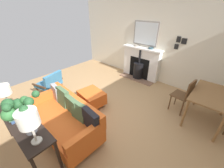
# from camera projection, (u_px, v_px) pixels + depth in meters

# --- Properties ---
(ground_plane) EXTENTS (5.51, 6.07, 0.01)m
(ground_plane) POSITION_uv_depth(u_px,v_px,m) (92.00, 111.00, 3.61)
(ground_plane) COLOR tan
(wall_left) EXTENTS (0.12, 6.07, 2.62)m
(wall_left) POSITION_uv_depth(u_px,v_px,m) (149.00, 42.00, 4.75)
(wall_left) COLOR silver
(wall_left) RESTS_ON ground
(fireplace) EXTENTS (0.55, 1.47, 1.14)m
(fireplace) POSITION_uv_depth(u_px,v_px,m) (140.00, 65.00, 5.08)
(fireplace) COLOR brown
(fireplace) RESTS_ON ground
(mirror_over_mantel) EXTENTS (0.04, 0.90, 0.78)m
(mirror_over_mantel) POSITION_uv_depth(u_px,v_px,m) (146.00, 34.00, 4.64)
(mirror_over_mantel) COLOR gray
(mantel_bowl_near) EXTENTS (0.17, 0.17, 0.04)m
(mantel_bowl_near) POSITION_uv_depth(u_px,v_px,m) (136.00, 46.00, 4.94)
(mantel_bowl_near) COLOR #9E9384
(mantel_bowl_near) RESTS_ON fireplace
(mantel_bowl_far) EXTENTS (0.16, 0.16, 0.05)m
(mantel_bowl_far) POSITION_uv_depth(u_px,v_px,m) (151.00, 48.00, 4.61)
(mantel_bowl_far) COLOR #334C56
(mantel_bowl_far) RESTS_ON fireplace
(sofa) EXTENTS (0.90, 1.81, 0.82)m
(sofa) POSITION_uv_depth(u_px,v_px,m) (66.00, 117.00, 2.90)
(sofa) COLOR #B2B2B7
(sofa) RESTS_ON ground
(ottoman) EXTENTS (0.62, 0.72, 0.42)m
(ottoman) POSITION_uv_depth(u_px,v_px,m) (92.00, 97.00, 3.72)
(ottoman) COLOR #B2B2B7
(ottoman) RESTS_ON ground
(armchair_accent) EXTENTS (0.79, 0.73, 0.75)m
(armchair_accent) POSITION_uv_depth(u_px,v_px,m) (50.00, 82.00, 4.09)
(armchair_accent) COLOR #4C3321
(armchair_accent) RESTS_ON ground
(console_table) EXTENTS (0.38, 1.52, 0.78)m
(console_table) POSITION_uv_depth(u_px,v_px,m) (24.00, 126.00, 2.27)
(console_table) COLOR black
(console_table) RESTS_ON ground
(table_lamp_near_end) EXTENTS (0.24, 0.24, 0.44)m
(table_lamp_near_end) POSITION_uv_depth(u_px,v_px,m) (3.00, 91.00, 2.38)
(table_lamp_near_end) COLOR beige
(table_lamp_near_end) RESTS_ON console_table
(table_lamp_far_end) EXTENTS (0.26, 0.26, 0.53)m
(table_lamp_far_end) POSITION_uv_depth(u_px,v_px,m) (28.00, 119.00, 1.69)
(table_lamp_far_end) COLOR beige
(table_lamp_far_end) RESTS_ON console_table
(potted_plant) EXTENTS (0.49, 0.42, 0.65)m
(potted_plant) POSITION_uv_depth(u_px,v_px,m) (20.00, 111.00, 1.83)
(potted_plant) COLOR #4C4C51
(potted_plant) RESTS_ON console_table
(book_stack) EXTENTS (0.28, 0.21, 0.05)m
(book_stack) POSITION_uv_depth(u_px,v_px,m) (18.00, 116.00, 2.29)
(book_stack) COLOR #38517F
(book_stack) RESTS_ON console_table
(dining_table) EXTENTS (1.15, 0.73, 0.76)m
(dining_table) POSITION_uv_depth(u_px,v_px,m) (211.00, 98.00, 3.00)
(dining_table) COLOR olive
(dining_table) RESTS_ON ground
(dining_chair_near_fireplace) EXTENTS (0.45, 0.45, 0.91)m
(dining_chair_near_fireplace) POSITION_uv_depth(u_px,v_px,m) (185.00, 94.00, 3.34)
(dining_chair_near_fireplace) COLOR brown
(dining_chair_near_fireplace) RESTS_ON ground
(photo_gallery_row) EXTENTS (0.02, 0.31, 0.38)m
(photo_gallery_row) POSITION_uv_depth(u_px,v_px,m) (180.00, 42.00, 4.04)
(photo_gallery_row) COLOR black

